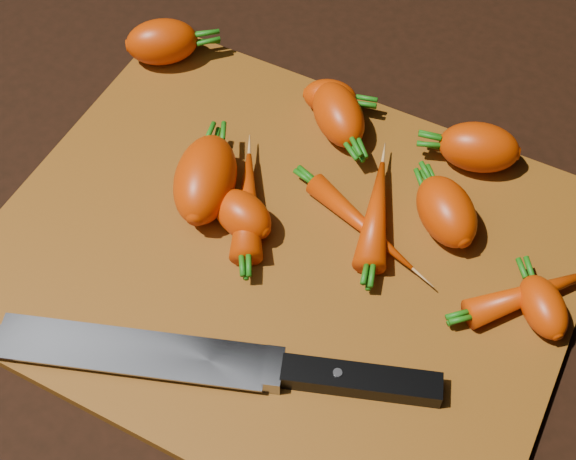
% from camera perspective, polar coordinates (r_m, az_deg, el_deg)
% --- Properties ---
extents(ground, '(2.00, 2.00, 0.01)m').
position_cam_1_polar(ground, '(0.72, -0.36, -2.16)').
color(ground, black).
extents(cutting_board, '(0.50, 0.40, 0.01)m').
position_cam_1_polar(cutting_board, '(0.71, -0.37, -1.68)').
color(cutting_board, brown).
rests_on(cutting_board, ground).
extents(carrot_0, '(0.09, 0.08, 0.05)m').
position_cam_1_polar(carrot_0, '(0.85, -8.95, 13.08)').
color(carrot_0, '#CA3705').
rests_on(carrot_0, cutting_board).
extents(carrot_1, '(0.07, 0.05, 0.04)m').
position_cam_1_polar(carrot_1, '(0.70, -3.25, 1.08)').
color(carrot_1, '#CA3705').
rests_on(carrot_1, cutting_board).
extents(carrot_2, '(0.09, 0.09, 0.04)m').
position_cam_1_polar(carrot_2, '(0.78, 3.60, 8.21)').
color(carrot_2, '#CA3705').
rests_on(carrot_2, cutting_board).
extents(carrot_3, '(0.08, 0.11, 0.06)m').
position_cam_1_polar(carrot_3, '(0.72, -5.89, 3.61)').
color(carrot_3, '#CA3705').
rests_on(carrot_3, cutting_board).
extents(carrot_4, '(0.08, 0.06, 0.05)m').
position_cam_1_polar(carrot_4, '(0.77, 13.42, 5.74)').
color(carrot_4, '#CA3705').
rests_on(carrot_4, cutting_board).
extents(carrot_5, '(0.06, 0.05, 0.03)m').
position_cam_1_polar(carrot_5, '(0.80, 3.01, 9.42)').
color(carrot_5, '#CA3705').
rests_on(carrot_5, cutting_board).
extents(carrot_6, '(0.06, 0.07, 0.03)m').
position_cam_1_polar(carrot_6, '(0.69, 17.69, -5.23)').
color(carrot_6, '#CA3705').
rests_on(carrot_6, cutting_board).
extents(carrot_7, '(0.10, 0.11, 0.03)m').
position_cam_1_polar(carrot_7, '(0.70, 17.12, -4.25)').
color(carrot_7, '#CA3705').
rests_on(carrot_7, cutting_board).
extents(carrot_8, '(0.12, 0.06, 0.02)m').
position_cam_1_polar(carrot_8, '(0.71, 5.26, 0.40)').
color(carrot_8, '#CA3705').
rests_on(carrot_8, cutting_board).
extents(carrot_9, '(0.06, 0.12, 0.03)m').
position_cam_1_polar(carrot_9, '(0.71, 6.28, 1.25)').
color(carrot_9, '#CA3705').
rests_on(carrot_9, cutting_board).
extents(carrot_10, '(0.09, 0.08, 0.05)m').
position_cam_1_polar(carrot_10, '(0.71, 11.20, 1.30)').
color(carrot_10, '#CA3705').
rests_on(carrot_10, cutting_board).
extents(carrot_11, '(0.08, 0.11, 0.03)m').
position_cam_1_polar(carrot_11, '(0.72, -2.89, 1.86)').
color(carrot_11, '#CA3705').
rests_on(carrot_11, cutting_board).
extents(knife, '(0.35, 0.15, 0.02)m').
position_cam_1_polar(knife, '(0.66, -9.33, -8.74)').
color(knife, gray).
rests_on(knife, cutting_board).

